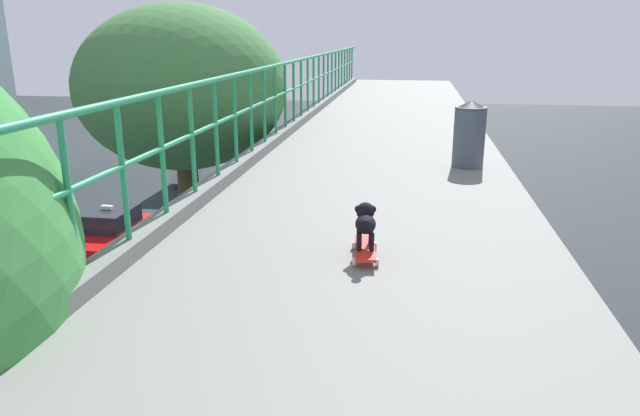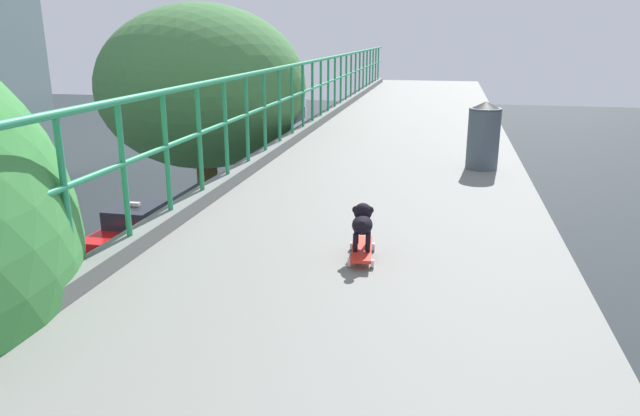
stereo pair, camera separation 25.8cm
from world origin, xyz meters
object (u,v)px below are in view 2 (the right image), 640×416
object	(u,v)px
car_green_fifth	(152,295)
city_bus	(260,132)
car_red_taxi_sixth	(134,230)
car_grey_seventh	(251,209)
toy_skateboard	(362,250)
litter_bin	(484,135)
small_dog	(362,221)

from	to	relation	value
car_green_fifth	city_bus	bearing A→B (deg)	99.38
city_bus	car_red_taxi_sixth	bearing A→B (deg)	-89.46
car_grey_seventh	toy_skateboard	size ratio (longest dim) A/B	7.76
car_grey_seventh	litter_bin	size ratio (longest dim) A/B	5.15
car_red_taxi_sixth	city_bus	size ratio (longest dim) A/B	0.32
litter_bin	toy_skateboard	bearing A→B (deg)	-106.91
toy_skateboard	small_dog	xyz separation A→B (m)	(-0.00, 0.03, 0.21)
car_green_fifth	litter_bin	size ratio (longest dim) A/B	5.04
car_green_fifth	small_dog	distance (m)	11.49
car_red_taxi_sixth	toy_skateboard	world-z (taller)	toy_skateboard
toy_skateboard	car_grey_seventh	bearing A→B (deg)	111.86
car_green_fifth	car_red_taxi_sixth	distance (m)	5.39
car_grey_seventh	city_bus	size ratio (longest dim) A/B	0.36
car_green_fifth	litter_bin	world-z (taller)	litter_bin
car_green_fifth	small_dog	bearing A→B (deg)	-51.99
toy_skateboard	litter_bin	size ratio (longest dim) A/B	0.66
toy_skateboard	car_green_fifth	bearing A→B (deg)	127.92
city_bus	toy_skateboard	bearing A→B (deg)	-70.61
car_green_fifth	toy_skateboard	distance (m)	11.42
car_green_fifth	city_bus	world-z (taller)	city_bus
car_green_fifth	car_red_taxi_sixth	world-z (taller)	car_red_taxi_sixth
city_bus	small_dog	xyz separation A→B (m)	(9.48, -26.90, 3.91)
toy_skateboard	litter_bin	xyz separation A→B (m)	(1.02, 3.36, 0.36)
car_red_taxi_sixth	city_bus	bearing A→B (deg)	90.54
car_grey_seventh	litter_bin	world-z (taller)	litter_bin
car_red_taxi_sixth	toy_skateboard	distance (m)	16.46
car_grey_seventh	small_dog	size ratio (longest dim) A/B	12.14
car_green_fifth	car_grey_seventh	world-z (taller)	car_grey_seventh
car_grey_seventh	car_green_fifth	bearing A→B (deg)	-90.10
car_red_taxi_sixth	litter_bin	xyz separation A→B (m)	(10.37, -9.35, 5.07)
car_grey_seventh	toy_skateboard	xyz separation A→B (m)	(6.37, -15.88, 4.74)
car_green_fifth	small_dog	size ratio (longest dim) A/B	11.88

